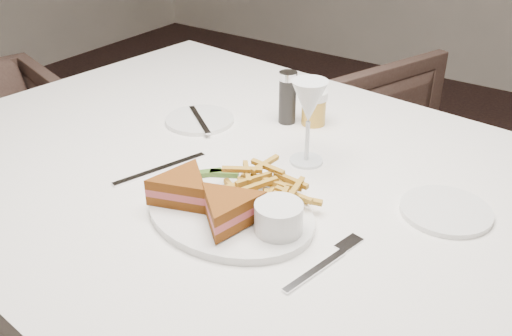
{
  "coord_description": "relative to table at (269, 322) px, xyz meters",
  "views": [
    {
      "loc": [
        0.84,
        -1.09,
        1.32
      ],
      "look_at": [
        0.32,
        -0.34,
        0.8
      ],
      "focal_mm": 40.0,
      "sensor_mm": 36.0,
      "label": 1
    }
  ],
  "objects": [
    {
      "name": "ground",
      "position": [
        -0.32,
        0.29,
        -0.38
      ],
      "size": [
        5.0,
        5.0,
        0.0
      ],
      "primitive_type": "plane",
      "color": "black",
      "rests_on": "ground"
    },
    {
      "name": "table",
      "position": [
        0.0,
        0.0,
        0.0
      ],
      "size": [
        1.68,
        1.22,
        0.75
      ],
      "primitive_type": "cube",
      "rotation": [
        0.0,
        0.0,
        -0.11
      ],
      "color": "white",
      "rests_on": "ground"
    },
    {
      "name": "chair_far",
      "position": [
        0.09,
        0.94,
        -0.01
      ],
      "size": [
        0.88,
        0.85,
        0.72
      ],
      "primitive_type": "imported",
      "rotation": [
        0.0,
        0.0,
        2.8
      ],
      "color": "#47332B",
      "rests_on": "ground"
    },
    {
      "name": "table_setting",
      "position": [
        0.01,
        -0.05,
        0.41
      ],
      "size": [
        0.76,
        0.65,
        0.18
      ],
      "color": "white",
      "rests_on": "table"
    }
  ]
}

